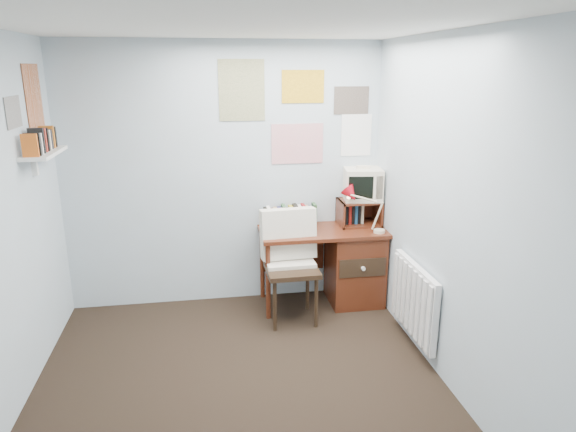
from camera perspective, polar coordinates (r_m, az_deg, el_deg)
name	(u,v)px	position (r m, az deg, el deg)	size (l,w,h in m)	color
ground	(243,404)	(3.81, -5.01, -20.11)	(3.50, 3.50, 0.00)	black
back_wall	(225,177)	(4.92, -7.03, 4.33)	(3.00, 0.02, 2.50)	#A5B4BD
right_wall	(461,222)	(3.65, 18.66, -0.64)	(0.02, 3.50, 2.50)	#A5B4BD
ceiling	(232,21)	(3.08, -6.22, 20.70)	(3.00, 3.50, 0.02)	white
desk	(349,263)	(5.10, 6.78, -5.18)	(1.20, 0.55, 0.76)	#502112
desk_chair	(292,270)	(4.65, 0.44, -6.01)	(0.51, 0.48, 0.99)	black
desk_lamp	(380,213)	(4.84, 10.20, 0.33)	(0.27, 0.23, 0.38)	red
tv_riser	(359,212)	(5.08, 7.90, 0.41)	(0.40, 0.30, 0.25)	#502112
crt_tv	(363,183)	(5.03, 8.29, 3.70)	(0.35, 0.33, 0.34)	beige
book_row	(295,215)	(5.00, 0.74, 0.14)	(0.60, 0.14, 0.22)	#502112
radiator	(414,300)	(4.38, 13.86, -9.04)	(0.09, 0.80, 0.60)	white
wall_shelf	(44,153)	(4.38, -25.49, 6.33)	(0.20, 0.62, 0.24)	white
posters_back	(298,112)	(4.91, 1.07, 11.49)	(1.20, 0.01, 0.90)	white
posters_left	(24,103)	(4.37, -27.30, 11.13)	(0.01, 0.70, 0.60)	white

